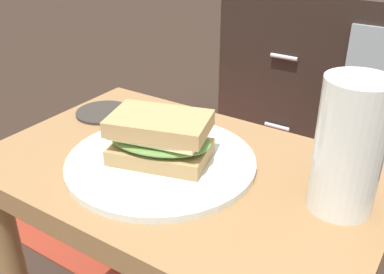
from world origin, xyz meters
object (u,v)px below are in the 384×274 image
Objects in this scene: coaster at (104,112)px; beer_glass at (349,149)px; sandwich_front at (160,138)px; plate at (161,162)px.

beer_glass is at bearing -5.66° from coaster.
beer_glass is (0.24, 0.04, 0.04)m from sandwich_front.
sandwich_front reaches higher than plate.
sandwich_front is at bearing -23.89° from coaster.
beer_glass is 0.44m from coaster.
coaster is at bearing 156.11° from plate.
plate is at bearing -161.57° from sandwich_front.
coaster is (-0.43, 0.04, -0.08)m from beer_glass.
plate is 0.25m from beer_glass.
plate is at bearing -170.21° from beer_glass.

